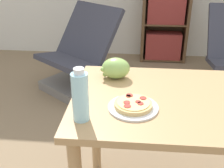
# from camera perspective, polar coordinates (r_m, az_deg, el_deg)

# --- Properties ---
(dining_table) EXTENTS (1.13, 0.73, 0.78)m
(dining_table) POSITION_cam_1_polar(r_m,az_deg,el_deg) (1.49, 14.42, -6.97)
(dining_table) COLOR tan
(dining_table) RESTS_ON ground_plane
(pizza_on_plate) EXTENTS (0.23, 0.23, 0.04)m
(pizza_on_plate) POSITION_cam_1_polar(r_m,az_deg,el_deg) (1.30, 4.33, -4.37)
(pizza_on_plate) COLOR white
(pizza_on_plate) RESTS_ON dining_table
(grape_bunch) EXTENTS (0.16, 0.12, 0.12)m
(grape_bunch) POSITION_cam_1_polar(r_m,az_deg,el_deg) (1.57, 0.72, 3.23)
(grape_bunch) COLOR #93BC5B
(grape_bunch) RESTS_ON dining_table
(drink_bottle) EXTENTS (0.07, 0.07, 0.24)m
(drink_bottle) POSITION_cam_1_polar(r_m,az_deg,el_deg) (1.18, -6.47, -2.49)
(drink_bottle) COLOR #A3DBEA
(drink_bottle) RESTS_ON dining_table
(lounge_chair_near) EXTENTS (0.95, 1.01, 0.88)m
(lounge_chair_near) POSITION_cam_1_polar(r_m,az_deg,el_deg) (3.06, -6.75, 3.96)
(lounge_chair_near) COLOR slate
(lounge_chair_near) RESTS_ON ground_plane
(bookshelf) EXTENTS (0.60, 0.30, 1.51)m
(bookshelf) POSITION_cam_1_polar(r_m,az_deg,el_deg) (3.83, 10.91, 15.06)
(bookshelf) COLOR brown
(bookshelf) RESTS_ON ground_plane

